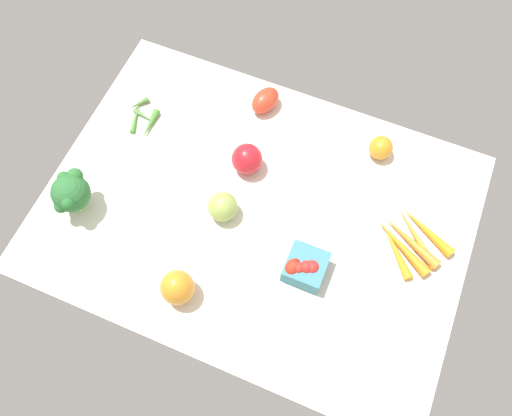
{
  "coord_description": "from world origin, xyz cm",
  "views": [
    {
      "loc": [
        20.33,
        -48.94,
        121.27
      ],
      "look_at": [
        0.0,
        0.0,
        4.0
      ],
      "focal_mm": 36.84,
      "sensor_mm": 36.0,
      "label": 1
    }
  ],
  "objects_px": {
    "roma_tomato": "(265,100)",
    "heirloom_tomato_orange": "(381,148)",
    "bell_pepper_red": "(247,159)",
    "carrot_bunch": "(410,240)",
    "okra_pile": "(144,117)",
    "berry_basket": "(304,267)",
    "broccoli_head": "(71,193)",
    "heirloom_tomato_green": "(223,207)",
    "bell_pepper_orange": "(177,287)"
  },
  "relations": [
    {
      "from": "heirloom_tomato_orange",
      "to": "okra_pile",
      "type": "bearing_deg",
      "value": -167.35
    },
    {
      "from": "roma_tomato",
      "to": "heirloom_tomato_orange",
      "type": "distance_m",
      "value": 0.33
    },
    {
      "from": "roma_tomato",
      "to": "broccoli_head",
      "type": "bearing_deg",
      "value": 164.53
    },
    {
      "from": "broccoli_head",
      "to": "bell_pepper_red",
      "type": "bearing_deg",
      "value": 37.2
    },
    {
      "from": "bell_pepper_orange",
      "to": "berry_basket",
      "type": "distance_m",
      "value": 0.29
    },
    {
      "from": "bell_pepper_orange",
      "to": "heirloom_tomato_green",
      "type": "distance_m",
      "value": 0.23
    },
    {
      "from": "berry_basket",
      "to": "heirloom_tomato_green",
      "type": "bearing_deg",
      "value": 164.29
    },
    {
      "from": "broccoli_head",
      "to": "roma_tomato",
      "type": "xyz_separation_m",
      "value": [
        0.32,
        0.45,
        -0.04
      ]
    },
    {
      "from": "carrot_bunch",
      "to": "okra_pile",
      "type": "xyz_separation_m",
      "value": [
        -0.76,
        0.07,
        -0.0
      ]
    },
    {
      "from": "bell_pepper_orange",
      "to": "carrot_bunch",
      "type": "bearing_deg",
      "value": 35.49
    },
    {
      "from": "broccoli_head",
      "to": "heirloom_tomato_orange",
      "type": "xyz_separation_m",
      "value": [
        0.65,
        0.43,
        -0.04
      ]
    },
    {
      "from": "broccoli_head",
      "to": "okra_pile",
      "type": "distance_m",
      "value": 0.3
    },
    {
      "from": "heirloom_tomato_green",
      "to": "heirloom_tomato_orange",
      "type": "distance_m",
      "value": 0.44
    },
    {
      "from": "carrot_bunch",
      "to": "berry_basket",
      "type": "distance_m",
      "value": 0.27
    },
    {
      "from": "roma_tomato",
      "to": "okra_pile",
      "type": "distance_m",
      "value": 0.33
    },
    {
      "from": "bell_pepper_orange",
      "to": "heirloom_tomato_green",
      "type": "xyz_separation_m",
      "value": [
        0.01,
        0.22,
        -0.01
      ]
    },
    {
      "from": "bell_pepper_orange",
      "to": "heirloom_tomato_orange",
      "type": "xyz_separation_m",
      "value": [
        0.32,
        0.53,
        -0.02
      ]
    },
    {
      "from": "okra_pile",
      "to": "bell_pepper_red",
      "type": "relative_size",
      "value": 1.51
    },
    {
      "from": "bell_pepper_red",
      "to": "heirloom_tomato_orange",
      "type": "xyz_separation_m",
      "value": [
        0.3,
        0.17,
        -0.01
      ]
    },
    {
      "from": "carrot_bunch",
      "to": "bell_pepper_orange",
      "type": "bearing_deg",
      "value": -144.51
    },
    {
      "from": "heirloom_tomato_green",
      "to": "bell_pepper_red",
      "type": "distance_m",
      "value": 0.14
    },
    {
      "from": "bell_pepper_red",
      "to": "heirloom_tomato_orange",
      "type": "relative_size",
      "value": 1.33
    },
    {
      "from": "heirloom_tomato_green",
      "to": "okra_pile",
      "type": "height_order",
      "value": "heirloom_tomato_green"
    },
    {
      "from": "heirloom_tomato_green",
      "to": "carrot_bunch",
      "type": "distance_m",
      "value": 0.46
    },
    {
      "from": "heirloom_tomato_green",
      "to": "bell_pepper_orange",
      "type": "bearing_deg",
      "value": -92.58
    },
    {
      "from": "berry_basket",
      "to": "broccoli_head",
      "type": "bearing_deg",
      "value": -174.77
    },
    {
      "from": "heirloom_tomato_green",
      "to": "broccoli_head",
      "type": "distance_m",
      "value": 0.36
    },
    {
      "from": "roma_tomato",
      "to": "bell_pepper_red",
      "type": "height_order",
      "value": "bell_pepper_red"
    },
    {
      "from": "okra_pile",
      "to": "broccoli_head",
      "type": "bearing_deg",
      "value": -95.85
    },
    {
      "from": "broccoli_head",
      "to": "berry_basket",
      "type": "distance_m",
      "value": 0.58
    },
    {
      "from": "carrot_bunch",
      "to": "okra_pile",
      "type": "relative_size",
      "value": 1.65
    },
    {
      "from": "bell_pepper_orange",
      "to": "berry_basket",
      "type": "xyz_separation_m",
      "value": [
        0.25,
        0.16,
        -0.01
      ]
    },
    {
      "from": "roma_tomato",
      "to": "heirloom_tomato_orange",
      "type": "relative_size",
      "value": 1.41
    },
    {
      "from": "bell_pepper_orange",
      "to": "bell_pepper_red",
      "type": "height_order",
      "value": "bell_pepper_orange"
    },
    {
      "from": "okra_pile",
      "to": "carrot_bunch",
      "type": "bearing_deg",
      "value": -5.3
    },
    {
      "from": "bell_pepper_red",
      "to": "carrot_bunch",
      "type": "bearing_deg",
      "value": -5.33
    },
    {
      "from": "heirloom_tomato_green",
      "to": "roma_tomato",
      "type": "xyz_separation_m",
      "value": [
        -0.02,
        0.33,
        -0.01
      ]
    },
    {
      "from": "heirloom_tomato_green",
      "to": "berry_basket",
      "type": "bearing_deg",
      "value": -15.71
    },
    {
      "from": "broccoli_head",
      "to": "bell_pepper_red",
      "type": "relative_size",
      "value": 1.43
    },
    {
      "from": "heirloom_tomato_green",
      "to": "heirloom_tomato_orange",
      "type": "relative_size",
      "value": 1.2
    },
    {
      "from": "bell_pepper_red",
      "to": "okra_pile",
      "type": "bearing_deg",
      "value": 174.75
    },
    {
      "from": "broccoli_head",
      "to": "okra_pile",
      "type": "height_order",
      "value": "broccoli_head"
    },
    {
      "from": "carrot_bunch",
      "to": "berry_basket",
      "type": "xyz_separation_m",
      "value": [
        -0.21,
        -0.17,
        0.02
      ]
    },
    {
      "from": "heirloom_tomato_green",
      "to": "heirloom_tomato_orange",
      "type": "xyz_separation_m",
      "value": [
        0.31,
        0.31,
        -0.01
      ]
    },
    {
      "from": "roma_tomato",
      "to": "okra_pile",
      "type": "xyz_separation_m",
      "value": [
        -0.29,
        -0.16,
        -0.02
      ]
    },
    {
      "from": "bell_pepper_orange",
      "to": "broccoli_head",
      "type": "distance_m",
      "value": 0.35
    },
    {
      "from": "carrot_bunch",
      "to": "heirloom_tomato_orange",
      "type": "height_order",
      "value": "heirloom_tomato_orange"
    },
    {
      "from": "bell_pepper_orange",
      "to": "carrot_bunch",
      "type": "height_order",
      "value": "bell_pepper_orange"
    },
    {
      "from": "heirloom_tomato_green",
      "to": "heirloom_tomato_orange",
      "type": "height_order",
      "value": "heirloom_tomato_green"
    },
    {
      "from": "berry_basket",
      "to": "carrot_bunch",
      "type": "bearing_deg",
      "value": 38.33
    }
  ]
}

